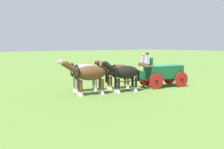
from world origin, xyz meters
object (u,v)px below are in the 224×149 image
(draft_horse_rear_near, at_px, (124,73))
(draft_horse_rear_off, at_px, (116,71))
(show_wagon, at_px, (162,72))
(draft_horse_lead_near, at_px, (89,74))
(draft_horse_lead_off, at_px, (83,72))

(draft_horse_rear_near, xyz_separation_m, draft_horse_rear_off, (-0.27, -1.27, -0.02))
(show_wagon, xyz_separation_m, draft_horse_rear_near, (3.68, -0.12, 0.17))
(draft_horse_lead_near, bearing_deg, show_wagon, 173.95)
(draft_horse_rear_off, relative_size, draft_horse_lead_off, 1.00)
(draft_horse_lead_near, bearing_deg, draft_horse_rear_off, -165.37)
(show_wagon, height_order, draft_horse_lead_near, show_wagon)
(show_wagon, bearing_deg, draft_horse_rear_near, -1.86)
(draft_horse_lead_off, bearing_deg, draft_horse_rear_off, 167.99)
(draft_horse_lead_near, bearing_deg, draft_horse_rear_near, 167.99)
(draft_horse_rear_near, relative_size, draft_horse_lead_near, 0.95)
(draft_horse_rear_off, height_order, draft_horse_lead_off, draft_horse_lead_off)
(show_wagon, distance_m, draft_horse_lead_off, 6.26)
(show_wagon, distance_m, draft_horse_rear_off, 3.69)
(draft_horse_rear_near, xyz_separation_m, draft_horse_lead_near, (2.53, -0.54, 0.07))
(draft_horse_lead_off, bearing_deg, show_wagon, 162.02)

